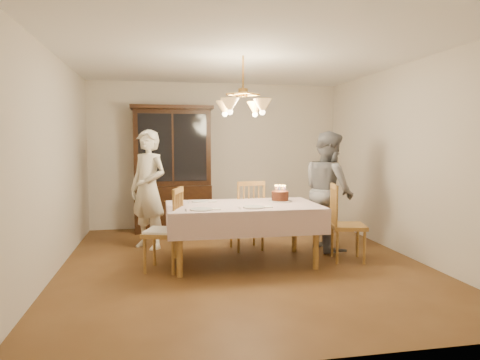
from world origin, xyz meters
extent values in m
plane|color=#533317|center=(0.00, 0.00, 0.00)|extent=(5.00, 5.00, 0.00)
plane|color=white|center=(0.00, 0.00, 2.60)|extent=(5.00, 5.00, 0.00)
plane|color=beige|center=(0.00, 2.50, 1.30)|extent=(4.50, 0.00, 4.50)
plane|color=beige|center=(0.00, -2.50, 1.30)|extent=(4.50, 0.00, 4.50)
plane|color=beige|center=(-2.25, 0.00, 1.30)|extent=(0.00, 5.00, 5.00)
plane|color=beige|center=(2.25, 0.00, 1.30)|extent=(0.00, 5.00, 5.00)
cube|color=olive|center=(0.00, 0.00, 0.73)|extent=(1.80, 1.00, 0.04)
cube|color=beige|center=(0.00, 0.00, 0.75)|extent=(1.90, 1.10, 0.01)
cylinder|color=olive|center=(-0.82, -0.42, 0.35)|extent=(0.07, 0.07, 0.71)
cylinder|color=olive|center=(0.82, -0.42, 0.35)|extent=(0.07, 0.07, 0.71)
cylinder|color=olive|center=(-0.82, 0.42, 0.35)|extent=(0.07, 0.07, 0.71)
cylinder|color=olive|center=(0.82, 0.42, 0.35)|extent=(0.07, 0.07, 0.71)
cube|color=black|center=(-0.80, 2.23, 0.40)|extent=(1.30, 0.50, 0.80)
cube|color=black|center=(-0.80, 2.28, 1.45)|extent=(1.30, 0.40, 1.30)
cube|color=black|center=(-0.80, 2.08, 1.45)|extent=(1.14, 0.01, 1.14)
cube|color=black|center=(-0.80, 2.23, 2.13)|extent=(1.38, 0.54, 0.06)
cube|color=olive|center=(0.19, 0.70, 0.45)|extent=(0.50, 0.48, 0.05)
cube|color=olive|center=(0.22, 0.52, 0.97)|extent=(0.40, 0.09, 0.06)
cylinder|color=olive|center=(0.35, 0.90, 0.21)|extent=(0.04, 0.04, 0.43)
cylinder|color=olive|center=(-0.01, 0.85, 0.21)|extent=(0.04, 0.04, 0.43)
cylinder|color=olive|center=(0.40, 0.56, 0.21)|extent=(0.04, 0.04, 0.43)
cylinder|color=olive|center=(0.04, 0.51, 0.21)|extent=(0.04, 0.04, 0.43)
cube|color=olive|center=(-1.00, -0.11, 0.45)|extent=(0.53, 0.55, 0.05)
cube|color=olive|center=(-0.82, -0.17, 0.97)|extent=(0.15, 0.39, 0.06)
cylinder|color=olive|center=(-1.11, 0.11, 0.21)|extent=(0.04, 0.04, 0.43)
cylinder|color=olive|center=(-1.22, -0.23, 0.21)|extent=(0.04, 0.04, 0.43)
cylinder|color=olive|center=(-0.79, 0.01, 0.21)|extent=(0.04, 0.04, 0.43)
cylinder|color=olive|center=(-0.89, -0.33, 0.21)|extent=(0.04, 0.04, 0.43)
cube|color=white|center=(-1.00, -0.11, 0.48)|extent=(0.48, 0.50, 0.03)
cube|color=olive|center=(1.37, -0.12, 0.45)|extent=(0.51, 0.52, 0.05)
cube|color=olive|center=(1.19, -0.08, 0.97)|extent=(0.12, 0.40, 0.06)
cylinder|color=olive|center=(1.50, -0.34, 0.21)|extent=(0.04, 0.04, 0.43)
cylinder|color=olive|center=(1.58, 0.01, 0.21)|extent=(0.04, 0.04, 0.43)
cylinder|color=olive|center=(1.17, -0.26, 0.21)|extent=(0.04, 0.04, 0.43)
cylinder|color=olive|center=(1.25, 0.09, 0.21)|extent=(0.04, 0.04, 0.43)
imported|color=white|center=(-1.19, 1.05, 0.86)|extent=(0.74, 0.73, 1.72)
imported|color=slate|center=(1.35, 0.50, 0.85)|extent=(0.72, 0.88, 1.70)
cylinder|color=white|center=(0.53, 0.16, 0.77)|extent=(0.30, 0.30, 0.01)
cylinder|color=#37160C|center=(0.53, 0.16, 0.83)|extent=(0.23, 0.23, 0.12)
cylinder|color=#598CD8|center=(0.60, 0.16, 0.93)|extent=(0.01, 0.01, 0.07)
sphere|color=#FFB23F|center=(0.60, 0.16, 0.97)|extent=(0.01, 0.01, 0.01)
cylinder|color=pink|center=(0.59, 0.19, 0.93)|extent=(0.01, 0.01, 0.07)
sphere|color=#FFB23F|center=(0.59, 0.19, 0.97)|extent=(0.01, 0.01, 0.01)
cylinder|color=#EACC66|center=(0.58, 0.22, 0.93)|extent=(0.01, 0.01, 0.07)
sphere|color=#FFB23F|center=(0.58, 0.22, 0.97)|extent=(0.01, 0.01, 0.01)
cylinder|color=#598CD8|center=(0.55, 0.23, 0.93)|extent=(0.01, 0.01, 0.07)
sphere|color=#FFB23F|center=(0.55, 0.23, 0.97)|extent=(0.01, 0.01, 0.01)
cylinder|color=pink|center=(0.52, 0.23, 0.93)|extent=(0.01, 0.01, 0.07)
sphere|color=#FFB23F|center=(0.52, 0.23, 0.97)|extent=(0.01, 0.01, 0.01)
cylinder|color=#EACC66|center=(0.49, 0.22, 0.93)|extent=(0.01, 0.01, 0.07)
sphere|color=#FFB23F|center=(0.49, 0.22, 0.97)|extent=(0.01, 0.01, 0.01)
cylinder|color=#598CD8|center=(0.47, 0.19, 0.93)|extent=(0.01, 0.01, 0.07)
sphere|color=#FFB23F|center=(0.47, 0.19, 0.97)|extent=(0.01, 0.01, 0.01)
cylinder|color=pink|center=(0.47, 0.16, 0.93)|extent=(0.01, 0.01, 0.07)
sphere|color=#FFB23F|center=(0.47, 0.16, 0.97)|extent=(0.01, 0.01, 0.01)
cylinder|color=#EACC66|center=(0.47, 0.14, 0.93)|extent=(0.01, 0.01, 0.07)
sphere|color=#FFB23F|center=(0.47, 0.14, 0.97)|extent=(0.01, 0.01, 0.01)
cylinder|color=#598CD8|center=(0.49, 0.11, 0.93)|extent=(0.01, 0.01, 0.07)
sphere|color=#FFB23F|center=(0.49, 0.11, 0.97)|extent=(0.01, 0.01, 0.01)
cylinder|color=pink|center=(0.52, 0.10, 0.93)|extent=(0.01, 0.01, 0.07)
sphere|color=#FFB23F|center=(0.52, 0.10, 0.97)|extent=(0.01, 0.01, 0.01)
cylinder|color=#EACC66|center=(0.55, 0.10, 0.93)|extent=(0.01, 0.01, 0.07)
sphere|color=#FFB23F|center=(0.55, 0.10, 0.97)|extent=(0.01, 0.01, 0.01)
cylinder|color=#598CD8|center=(0.58, 0.11, 0.93)|extent=(0.01, 0.01, 0.07)
sphere|color=#FFB23F|center=(0.58, 0.11, 0.97)|extent=(0.01, 0.01, 0.01)
cylinder|color=pink|center=(0.59, 0.14, 0.93)|extent=(0.01, 0.01, 0.07)
sphere|color=#FFB23F|center=(0.59, 0.14, 0.97)|extent=(0.01, 0.01, 0.01)
cylinder|color=white|center=(-0.56, -0.35, 0.77)|extent=(0.26, 0.26, 0.02)
cube|color=silver|center=(-0.74, -0.35, 0.76)|extent=(0.01, 0.16, 0.01)
cube|color=white|center=(-0.39, -0.35, 0.76)|extent=(0.10, 0.10, 0.01)
cylinder|color=white|center=(0.07, -0.30, 0.77)|extent=(0.26, 0.26, 0.02)
cube|color=silver|center=(-0.10, -0.30, 0.76)|extent=(0.02, 0.16, 0.01)
cube|color=white|center=(0.25, -0.30, 0.76)|extent=(0.10, 0.10, 0.01)
cylinder|color=white|center=(-0.51, 0.31, 0.77)|extent=(0.23, 0.23, 0.02)
cube|color=silver|center=(-0.67, 0.31, 0.76)|extent=(0.01, 0.16, 0.01)
cube|color=white|center=(-0.35, 0.31, 0.76)|extent=(0.10, 0.10, 0.01)
cylinder|color=#BF8C3F|center=(0.00, 0.00, 2.40)|extent=(0.02, 0.02, 0.40)
cylinder|color=#BF8C3F|center=(0.00, 0.00, 2.15)|extent=(0.12, 0.12, 0.10)
cone|color=#D8994C|center=(0.20, 0.20, 1.97)|extent=(0.22, 0.22, 0.18)
sphere|color=#FFD899|center=(0.20, 0.20, 1.90)|extent=(0.07, 0.07, 0.07)
cone|color=#D8994C|center=(-0.20, 0.20, 1.97)|extent=(0.22, 0.22, 0.18)
sphere|color=#FFD899|center=(-0.20, 0.20, 1.90)|extent=(0.07, 0.07, 0.07)
cone|color=#D8994C|center=(-0.20, -0.20, 1.97)|extent=(0.22, 0.22, 0.18)
sphere|color=#FFD899|center=(-0.20, -0.20, 1.90)|extent=(0.07, 0.07, 0.07)
cone|color=#D8994C|center=(0.20, -0.20, 1.97)|extent=(0.22, 0.22, 0.18)
sphere|color=#FFD899|center=(0.20, -0.20, 1.90)|extent=(0.07, 0.07, 0.07)
camera|label=1|loc=(-1.04, -5.25, 1.54)|focal=32.00mm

